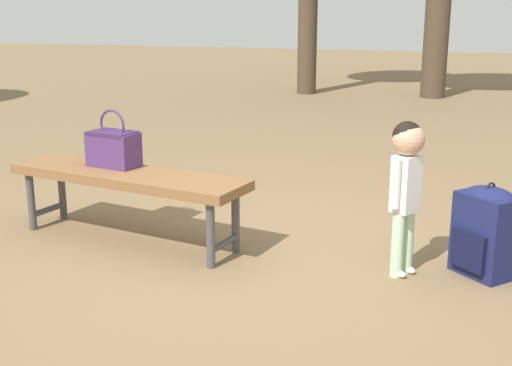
% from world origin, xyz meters
% --- Properties ---
extents(ground_plane, '(40.00, 40.00, 0.00)m').
position_xyz_m(ground_plane, '(0.00, 0.00, 0.00)').
color(ground_plane, brown).
rests_on(ground_plane, ground).
extents(park_bench, '(1.64, 0.66, 0.45)m').
position_xyz_m(park_bench, '(-0.75, 0.08, 0.39)').
color(park_bench, brown).
rests_on(park_bench, ground).
extents(handbag, '(0.35, 0.23, 0.37)m').
position_xyz_m(handbag, '(-0.90, 0.18, 0.58)').
color(handbag, '#4C2D66').
rests_on(handbag, park_bench).
extents(child_standing, '(0.18, 0.21, 0.86)m').
position_xyz_m(child_standing, '(0.95, 0.09, 0.57)').
color(child_standing, '#B2D8B2').
rests_on(child_standing, ground).
extents(backpack_large, '(0.39, 0.38, 0.53)m').
position_xyz_m(backpack_large, '(1.38, 0.24, 0.26)').
color(backpack_large, '#191E4C').
rests_on(backpack_large, ground).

